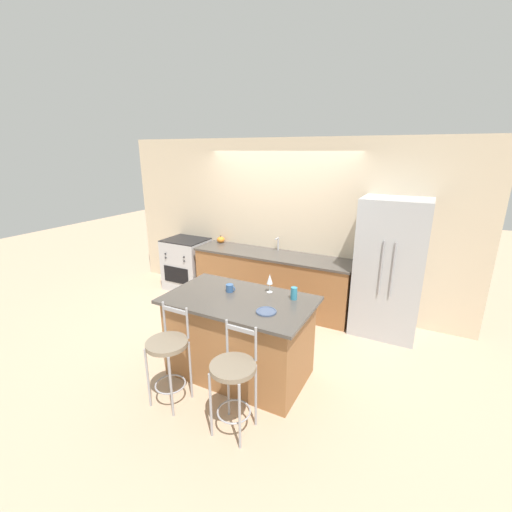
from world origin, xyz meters
TOP-DOWN VIEW (x-y plane):
  - ground_plane at (0.00, 0.00)m, footprint 18.00×18.00m
  - wall_back at (0.00, 0.71)m, footprint 6.00×0.07m
  - back_counter at (0.00, 0.38)m, footprint 2.64×0.69m
  - sink_faucet at (0.00, 0.58)m, footprint 0.02×0.13m
  - kitchen_island at (0.44, -1.45)m, footprint 1.63×0.97m
  - refrigerator at (1.78, 0.35)m, footprint 0.87×0.70m
  - oven_range at (-1.75, 0.37)m, footprint 0.75×0.66m
  - bar_stool_near at (0.05, -2.19)m, footprint 0.42×0.42m
  - bar_stool_far at (0.83, -2.22)m, footprint 0.42×0.42m
  - dinner_plate at (0.85, -1.61)m, footprint 0.21×0.21m
  - wine_glass at (0.66, -1.13)m, footprint 0.07×0.07m
  - coffee_mug at (0.25, -1.33)m, footprint 0.12×0.09m
  - tumbler_cup at (0.98, -1.18)m, footprint 0.07×0.07m
  - pumpkin_decoration at (-1.11, 0.56)m, footprint 0.14×0.14m

SIDE VIEW (x-z plane):
  - ground_plane at x=0.00m, z-range 0.00..0.00m
  - back_counter at x=0.00m, z-range 0.00..0.92m
  - oven_range at x=-1.75m, z-range 0.00..0.94m
  - kitchen_island at x=0.44m, z-range 0.00..0.95m
  - bar_stool_near at x=0.05m, z-range 0.06..1.10m
  - bar_stool_far at x=0.83m, z-range 0.06..1.10m
  - dinner_plate at x=0.85m, z-range 0.95..0.97m
  - refrigerator at x=1.78m, z-range 0.00..1.92m
  - pumpkin_decoration at x=-1.11m, z-range 0.90..1.04m
  - coffee_mug at x=0.25m, z-range 0.95..1.04m
  - tumbler_cup at x=0.98m, z-range 0.95..1.09m
  - sink_faucet at x=0.00m, z-range 0.94..1.16m
  - wine_glass at x=0.66m, z-range 1.00..1.22m
  - wall_back at x=0.00m, z-range 0.00..2.70m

